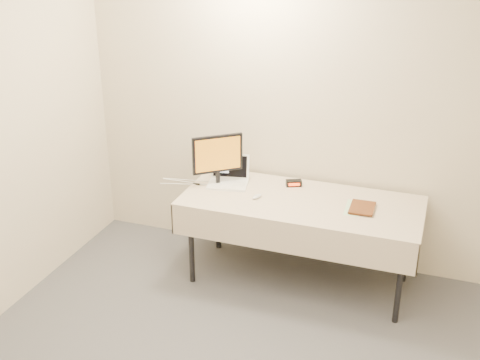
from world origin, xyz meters
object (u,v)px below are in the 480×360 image
(table, at_px, (301,207))
(book, at_px, (351,193))
(monitor, at_px, (218,156))
(laptop, at_px, (229,177))

(table, xyz_separation_m, book, (0.38, -0.01, 0.18))
(monitor, distance_m, book, 1.11)
(monitor, height_order, book, monitor)
(laptop, bearing_deg, table, -21.89)
(table, height_order, monitor, monitor)
(book, bearing_deg, monitor, 175.45)
(monitor, bearing_deg, table, -43.16)
(laptop, bearing_deg, monitor, -147.26)
(table, distance_m, laptop, 0.67)
(table, xyz_separation_m, laptop, (-0.65, 0.12, 0.12))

